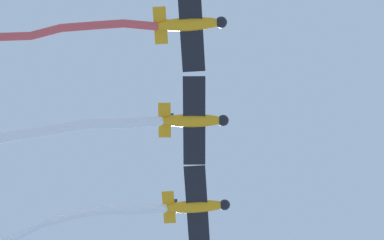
{
  "coord_description": "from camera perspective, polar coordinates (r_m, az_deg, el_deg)",
  "views": [
    {
      "loc": [
        10.54,
        23.49,
        6.16
      ],
      "look_at": [
        -4.86,
        -0.53,
        74.83
      ],
      "focal_mm": 82.96,
      "sensor_mm": 36.0,
      "label": 1
    }
  ],
  "objects": [
    {
      "name": "airplane_slot",
      "position": [
        78.08,
        0.29,
        -5.57
      ],
      "size": [
        6.46,
        7.54,
        2.02
      ],
      "rotation": [
        0.0,
        0.0,
        2.51
      ],
      "color": "orange"
    },
    {
      "name": "airplane_right_wing",
      "position": [
        74.26,
        0.1,
        -0.03
      ],
      "size": [
        6.33,
        7.71,
        2.02
      ],
      "rotation": [
        0.0,
        0.0,
        2.57
      ],
      "color": "orange"
    },
    {
      "name": "smoke_trail_left_wing",
      "position": [
        73.22,
        -10.34,
        5.49
      ],
      "size": [
        16.77,
        12.96,
        1.09
      ],
      "color": "#DB4C4C"
    },
    {
      "name": "smoke_trail_slot",
      "position": [
        81.27,
        -8.37,
        -6.67
      ],
      "size": [
        12.6,
        15.91,
        3.44
      ],
      "color": "white"
    },
    {
      "name": "airplane_left_wing",
      "position": [
        71.77,
        -0.1,
        6.19
      ],
      "size": [
        6.46,
        7.55,
        2.02
      ],
      "rotation": [
        0.0,
        0.0,
        2.51
      ],
      "color": "orange"
    }
  ]
}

